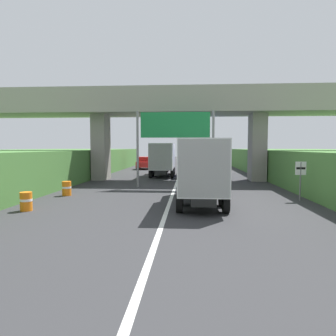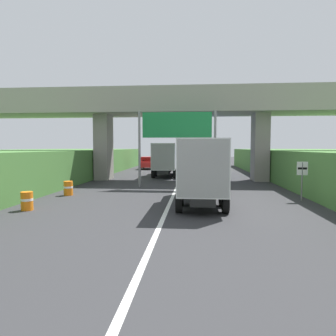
{
  "view_description": "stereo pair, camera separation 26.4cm",
  "coord_description": "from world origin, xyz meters",
  "px_view_note": "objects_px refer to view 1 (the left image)",
  "views": [
    {
      "loc": [
        1.05,
        0.69,
        3.04
      ],
      "look_at": [
        0.0,
        15.97,
        2.0
      ],
      "focal_mm": 32.67,
      "sensor_mm": 36.0,
      "label": 1
    },
    {
      "loc": [
        1.32,
        0.71,
        3.04
      ],
      "look_at": [
        0.0,
        15.97,
        2.0
      ],
      "focal_mm": 32.67,
      "sensor_mm": 36.0,
      "label": 2
    }
  ],
  "objects_px": {
    "overhead_highway_sign": "(175,130)",
    "construction_barrel_2": "(26,201)",
    "speed_limit_sign": "(301,175)",
    "truck_orange": "(163,158)",
    "truck_blue": "(197,158)",
    "car_red": "(144,163)",
    "truck_white": "(201,168)",
    "construction_barrel_3": "(67,188)"
  },
  "relations": [
    {
      "from": "speed_limit_sign",
      "to": "car_red",
      "type": "relative_size",
      "value": 0.54
    },
    {
      "from": "truck_orange",
      "to": "construction_barrel_2",
      "type": "distance_m",
      "value": 18.94
    },
    {
      "from": "construction_barrel_2",
      "to": "construction_barrel_3",
      "type": "distance_m",
      "value": 4.64
    },
    {
      "from": "construction_barrel_3",
      "to": "car_red",
      "type": "bearing_deg",
      "value": 86.57
    },
    {
      "from": "car_red",
      "to": "overhead_highway_sign",
      "type": "bearing_deg",
      "value": -74.96
    },
    {
      "from": "truck_white",
      "to": "construction_barrel_3",
      "type": "distance_m",
      "value": 8.74
    },
    {
      "from": "truck_blue",
      "to": "construction_barrel_2",
      "type": "xyz_separation_m",
      "value": [
        -8.62,
        -19.21,
        -1.47
      ]
    },
    {
      "from": "speed_limit_sign",
      "to": "truck_orange",
      "type": "height_order",
      "value": "truck_orange"
    },
    {
      "from": "overhead_highway_sign",
      "to": "speed_limit_sign",
      "type": "height_order",
      "value": "overhead_highway_sign"
    },
    {
      "from": "truck_blue",
      "to": "construction_barrel_2",
      "type": "relative_size",
      "value": 8.11
    },
    {
      "from": "truck_white",
      "to": "construction_barrel_2",
      "type": "height_order",
      "value": "truck_white"
    },
    {
      "from": "speed_limit_sign",
      "to": "construction_barrel_2",
      "type": "bearing_deg",
      "value": -164.87
    },
    {
      "from": "overhead_highway_sign",
      "to": "truck_white",
      "type": "distance_m",
      "value": 7.26
    },
    {
      "from": "truck_blue",
      "to": "truck_orange",
      "type": "bearing_deg",
      "value": -164.05
    },
    {
      "from": "car_red",
      "to": "construction_barrel_3",
      "type": "bearing_deg",
      "value": -93.43
    },
    {
      "from": "overhead_highway_sign",
      "to": "construction_barrel_2",
      "type": "xyz_separation_m",
      "value": [
        -6.73,
        -9.06,
        -3.84
      ]
    },
    {
      "from": "car_red",
      "to": "construction_barrel_3",
      "type": "height_order",
      "value": "car_red"
    },
    {
      "from": "truck_white",
      "to": "truck_blue",
      "type": "bearing_deg",
      "value": 89.29
    },
    {
      "from": "overhead_highway_sign",
      "to": "speed_limit_sign",
      "type": "bearing_deg",
      "value": -35.29
    },
    {
      "from": "overhead_highway_sign",
      "to": "construction_barrel_3",
      "type": "bearing_deg",
      "value": -146.33
    },
    {
      "from": "truck_blue",
      "to": "overhead_highway_sign",
      "type": "bearing_deg",
      "value": -100.57
    },
    {
      "from": "truck_blue",
      "to": "car_red",
      "type": "bearing_deg",
      "value": 127.57
    },
    {
      "from": "truck_blue",
      "to": "construction_barrel_3",
      "type": "bearing_deg",
      "value": -120.34
    },
    {
      "from": "truck_white",
      "to": "car_red",
      "type": "bearing_deg",
      "value": 104.83
    },
    {
      "from": "truck_orange",
      "to": "speed_limit_sign",
      "type": "bearing_deg",
      "value": -57.75
    },
    {
      "from": "speed_limit_sign",
      "to": "truck_blue",
      "type": "xyz_separation_m",
      "value": [
        -5.5,
        15.39,
        0.46
      ]
    },
    {
      "from": "truck_orange",
      "to": "car_red",
      "type": "height_order",
      "value": "truck_orange"
    },
    {
      "from": "construction_barrel_2",
      "to": "truck_orange",
      "type": "bearing_deg",
      "value": 74.45
    },
    {
      "from": "speed_limit_sign",
      "to": "construction_barrel_2",
      "type": "xyz_separation_m",
      "value": [
        -14.13,
        -3.82,
        -1.02
      ]
    },
    {
      "from": "truck_orange",
      "to": "truck_blue",
      "type": "xyz_separation_m",
      "value": [
        3.56,
        1.02,
        0.0
      ]
    },
    {
      "from": "truck_blue",
      "to": "construction_barrel_3",
      "type": "relative_size",
      "value": 8.11
    },
    {
      "from": "overhead_highway_sign",
      "to": "car_red",
      "type": "height_order",
      "value": "overhead_highway_sign"
    },
    {
      "from": "car_red",
      "to": "truck_blue",
      "type": "bearing_deg",
      "value": -52.43
    },
    {
      "from": "car_red",
      "to": "construction_barrel_3",
      "type": "distance_m",
      "value": 23.85
    },
    {
      "from": "speed_limit_sign",
      "to": "construction_barrel_2",
      "type": "height_order",
      "value": "speed_limit_sign"
    },
    {
      "from": "truck_orange",
      "to": "overhead_highway_sign",
      "type": "bearing_deg",
      "value": -79.66
    },
    {
      "from": "construction_barrel_2",
      "to": "construction_barrel_3",
      "type": "bearing_deg",
      "value": 88.83
    },
    {
      "from": "speed_limit_sign",
      "to": "car_red",
      "type": "height_order",
      "value": "speed_limit_sign"
    },
    {
      "from": "car_red",
      "to": "construction_barrel_2",
      "type": "xyz_separation_m",
      "value": [
        -1.52,
        -28.44,
        -0.4
      ]
    },
    {
      "from": "speed_limit_sign",
      "to": "truck_orange",
      "type": "relative_size",
      "value": 0.31
    },
    {
      "from": "overhead_highway_sign",
      "to": "truck_blue",
      "type": "bearing_deg",
      "value": 79.43
    },
    {
      "from": "overhead_highway_sign",
      "to": "construction_barrel_2",
      "type": "height_order",
      "value": "overhead_highway_sign"
    }
  ]
}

